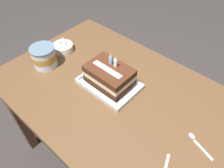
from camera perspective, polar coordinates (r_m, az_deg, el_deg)
The scene contains 7 objects.
ground_plane at distance 1.67m, azimuth 0.48°, elevation -18.81°, with size 8.00×8.00×0.00m, color #383333.
dining_table at distance 1.13m, azimuth 0.67°, elevation -5.38°, with size 1.18×0.79×0.73m.
foil_tray at distance 1.07m, azimuth -0.70°, elevation -0.04°, with size 0.29×0.20×0.02m.
birthday_cake at distance 1.03m, azimuth -0.73°, elevation 2.36°, with size 0.22×0.15×0.15m.
bowl_stack at distance 1.31m, azimuth -12.88°, elevation 9.39°, with size 0.12×0.12×0.08m.
ice_cream_tub at distance 1.21m, azimuth -17.55°, elevation 6.94°, with size 0.13×0.13×0.12m.
serving_spoon_near_tray at distance 0.95m, azimuth 21.13°, elevation -13.58°, with size 0.13×0.05×0.01m.
Camera 1 is at (0.46, -0.53, 1.51)m, focal length 34.52 mm.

